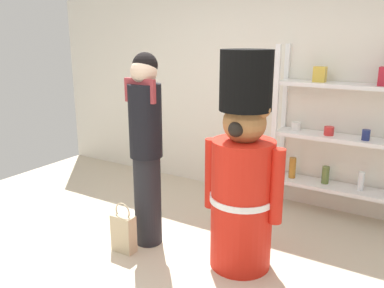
{
  "coord_description": "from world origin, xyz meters",
  "views": [
    {
      "loc": [
        1.61,
        -2.14,
        1.86
      ],
      "look_at": [
        -0.05,
        0.55,
        1.0
      ],
      "focal_mm": 37.04,
      "sensor_mm": 36.0,
      "label": 1
    }
  ],
  "objects_px": {
    "merchandise_shelf": "(348,135)",
    "shopping_bag": "(124,233)",
    "person_shopper": "(146,144)",
    "teddy_bear_guard": "(243,175)"
  },
  "relations": [
    {
      "from": "merchandise_shelf",
      "to": "shopping_bag",
      "type": "bearing_deg",
      "value": -130.79
    },
    {
      "from": "person_shopper",
      "to": "shopping_bag",
      "type": "bearing_deg",
      "value": -109.01
    },
    {
      "from": "merchandise_shelf",
      "to": "teddy_bear_guard",
      "type": "relative_size",
      "value": 1.01
    },
    {
      "from": "person_shopper",
      "to": "shopping_bag",
      "type": "distance_m",
      "value": 0.81
    },
    {
      "from": "person_shopper",
      "to": "teddy_bear_guard",
      "type": "bearing_deg",
      "value": 6.63
    },
    {
      "from": "teddy_bear_guard",
      "to": "shopping_bag",
      "type": "xyz_separation_m",
      "value": [
        -0.97,
        -0.35,
        -0.62
      ]
    },
    {
      "from": "person_shopper",
      "to": "shopping_bag",
      "type": "xyz_separation_m",
      "value": [
        -0.09,
        -0.25,
        -0.77
      ]
    },
    {
      "from": "merchandise_shelf",
      "to": "teddy_bear_guard",
      "type": "bearing_deg",
      "value": -110.78
    },
    {
      "from": "merchandise_shelf",
      "to": "teddy_bear_guard",
      "type": "height_order",
      "value": "merchandise_shelf"
    },
    {
      "from": "person_shopper",
      "to": "shopping_bag",
      "type": "relative_size",
      "value": 3.75
    }
  ]
}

